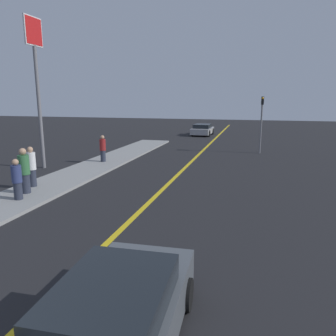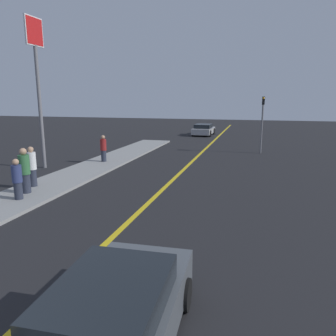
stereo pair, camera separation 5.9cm
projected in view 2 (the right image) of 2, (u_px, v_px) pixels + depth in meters
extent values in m
cube|color=gold|center=(190.00, 163.00, 19.91)|extent=(0.20, 60.00, 0.01)
cube|color=gray|center=(79.00, 173.00, 17.04)|extent=(2.55, 27.22, 0.12)
cube|color=#4C5156|center=(116.00, 321.00, 5.09)|extent=(1.96, 4.08, 0.68)
cube|color=black|center=(109.00, 297.00, 4.78)|extent=(1.67, 2.27, 0.44)
cylinder|color=black|center=(100.00, 283.00, 6.49)|extent=(0.25, 0.63, 0.62)
cylinder|color=black|center=(184.00, 294.00, 6.13)|extent=(0.25, 0.63, 0.62)
cube|color=#9E9EA3|center=(204.00, 131.00, 34.91)|extent=(1.99, 3.88, 0.59)
cube|color=black|center=(203.00, 126.00, 34.62)|extent=(1.71, 2.15, 0.41)
cylinder|color=black|center=(198.00, 131.00, 36.30)|extent=(0.24, 0.67, 0.66)
cylinder|color=black|center=(214.00, 131.00, 35.79)|extent=(0.24, 0.67, 0.66)
cylinder|color=black|center=(193.00, 133.00, 34.08)|extent=(0.24, 0.67, 0.66)
cylinder|color=black|center=(210.00, 133.00, 33.58)|extent=(0.24, 0.67, 0.66)
cylinder|color=#282D3D|center=(18.00, 191.00, 12.46)|extent=(0.32, 0.32, 0.66)
cylinder|color=navy|center=(17.00, 174.00, 12.32)|extent=(0.37, 0.37, 0.66)
sphere|color=tan|center=(15.00, 162.00, 12.23)|extent=(0.24, 0.24, 0.24)
cylinder|color=#282D3D|center=(26.00, 183.00, 13.28)|extent=(0.37, 0.37, 0.78)
cylinder|color=#336B3D|center=(24.00, 165.00, 13.12)|extent=(0.43, 0.43, 0.78)
sphere|color=tan|center=(23.00, 152.00, 13.01)|extent=(0.28, 0.28, 0.28)
cylinder|color=#282D3D|center=(33.00, 178.00, 14.27)|extent=(0.32, 0.32, 0.75)
cylinder|color=silver|center=(31.00, 161.00, 14.11)|extent=(0.38, 0.38, 0.75)
sphere|color=tan|center=(30.00, 149.00, 14.01)|extent=(0.25, 0.25, 0.25)
cylinder|color=#282D3D|center=(104.00, 156.00, 19.86)|extent=(0.31, 0.31, 0.68)
cylinder|color=maroon|center=(103.00, 145.00, 19.71)|extent=(0.36, 0.36, 0.68)
sphere|color=tan|center=(103.00, 137.00, 19.62)|extent=(0.24, 0.24, 0.24)
cylinder|color=slate|center=(262.00, 125.00, 23.17)|extent=(0.12, 0.12, 4.00)
cube|color=black|center=(263.00, 101.00, 22.64)|extent=(0.18, 0.18, 0.55)
sphere|color=orange|center=(264.00, 98.00, 22.52)|extent=(0.14, 0.14, 0.14)
cylinder|color=slate|center=(40.00, 109.00, 18.03)|extent=(0.20, 0.20, 6.66)
cube|color=silver|center=(34.00, 31.00, 17.19)|extent=(0.08, 1.40, 1.48)
cube|color=red|center=(34.00, 31.00, 17.19)|extent=(0.12, 1.28, 1.36)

